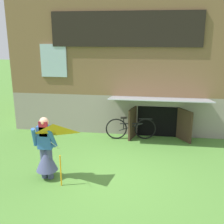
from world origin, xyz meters
TOP-DOWN VIEW (x-y plane):
  - ground_plane at (0.00, 0.00)m, footprint 60.00×60.00m
  - log_house at (0.00, 5.48)m, footprint 8.10×6.08m
  - person at (-1.57, -0.33)m, footprint 0.61×0.52m
  - kite at (-1.15, -0.85)m, footprint 0.92×0.95m
  - bicycle_black at (0.25, 2.58)m, footprint 1.68×0.26m

SIDE VIEW (x-z plane):
  - ground_plane at x=0.00m, z-range 0.00..0.00m
  - bicycle_black at x=0.25m, z-range -0.01..0.76m
  - person at x=-1.57m, z-range -0.12..1.44m
  - kite at x=-1.15m, z-range 0.48..1.95m
  - log_house at x=0.00m, z-range 0.00..5.25m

